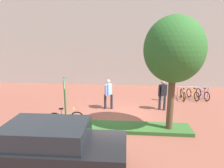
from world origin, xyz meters
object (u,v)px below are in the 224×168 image
bike_at_sign (66,118)px  bike_rack_cluster (193,94)px  person_suited_navy (163,93)px  tree_sidewalk (174,50)px  person_shirt_blue (108,92)px  bollard_steel (163,94)px  car_black_suv (53,148)px  parking_sign_post (65,95)px

bike_at_sign → bike_rack_cluster: (7.14, 4.91, -0.00)m
bike_rack_cluster → person_suited_navy: (-2.37, -2.35, 0.63)m
tree_sidewalk → person_shirt_blue: size_ratio=2.84×
bike_at_sign → bollard_steel: (5.09, 4.34, 0.10)m
tree_sidewalk → person_shirt_blue: bearing=137.6°
bollard_steel → car_black_suv: (-4.42, -7.60, 0.31)m
bike_rack_cluster → car_black_suv: bearing=-128.4°
bike_rack_cluster → car_black_suv: size_ratio=0.49×
person_shirt_blue → car_black_suv: bearing=-100.5°
bollard_steel → car_black_suv: car_black_suv is taller
parking_sign_post → car_black_suv: (0.61, -3.12, -0.77)m
bike_rack_cluster → tree_sidewalk: bearing=-115.8°
parking_sign_post → person_suited_navy: size_ratio=1.35×
person_suited_navy → car_black_suv: 7.12m
tree_sidewalk → person_suited_navy: size_ratio=2.84×
parking_sign_post → bike_at_sign: (-0.06, 0.14, -1.18)m
bollard_steel → person_suited_navy: 1.88m
bike_at_sign → person_suited_navy: person_suited_navy is taller
parking_sign_post → bike_at_sign: 1.19m
tree_sidewalk → bike_rack_cluster: bearing=64.2°
parking_sign_post → car_black_suv: parking_sign_post is taller
bollard_steel → parking_sign_post: bearing=-138.3°
bollard_steel → car_black_suv: size_ratio=0.21×
bike_rack_cluster → bike_at_sign: bearing=-145.5°
bike_rack_cluster → car_black_suv: 10.43m
parking_sign_post → bollard_steel: parking_sign_post is taller
tree_sidewalk → bike_at_sign: bearing=177.4°
bike_at_sign → person_suited_navy: 5.45m
tree_sidewalk → car_black_suv: (-4.00, -3.04, -2.76)m
car_black_suv → bollard_steel: bearing=59.8°
bike_at_sign → person_shirt_blue: (1.73, 2.46, 0.63)m
tree_sidewalk → bike_at_sign: 5.64m
bike_at_sign → bollard_steel: size_ratio=1.84×
bike_rack_cluster → car_black_suv: (-6.47, -8.17, 0.41)m
bike_rack_cluster → person_suited_navy: person_suited_navy is taller
tree_sidewalk → bike_rack_cluster: 6.51m
bollard_steel → person_shirt_blue: person_shirt_blue is taller
bike_at_sign → bollard_steel: bollard_steel is taller
bike_rack_cluster → person_suited_navy: bearing=-135.2°
person_suited_navy → tree_sidewalk: bearing=-92.3°
car_black_suv → bike_at_sign: bearing=101.6°
person_suited_navy → car_black_suv: (-4.11, -5.82, -0.23)m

